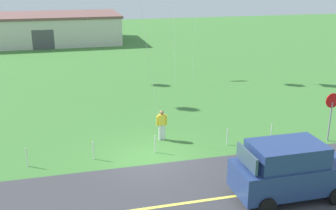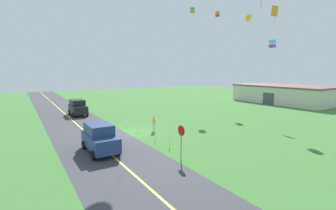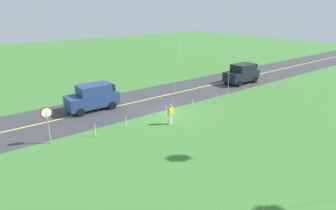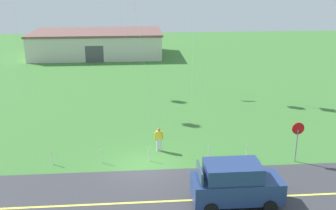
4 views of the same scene
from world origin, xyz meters
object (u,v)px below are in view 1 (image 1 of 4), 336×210
Objects in this scene: car_suv_foreground at (289,170)px; warehouse_distant at (44,28)px; person_adult_near at (162,124)px; stop_sign at (332,108)px.

warehouse_distant is at bearing 104.14° from car_suv_foreground.
car_suv_foreground is 7.49m from person_adult_near.
car_suv_foreground is 6.62m from stop_sign.
stop_sign is at bearing -87.74° from person_adult_near.
stop_sign is 1.60× the size of person_adult_near.
stop_sign reaches higher than person_adult_near.
car_suv_foreground reaches higher than person_adult_near.
stop_sign is at bearing 41.98° from car_suv_foreground.
car_suv_foreground is 0.24× the size of warehouse_distant.
person_adult_near is at bearing -78.58° from warehouse_distant.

